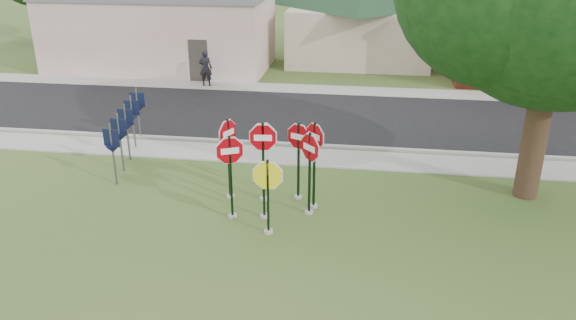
# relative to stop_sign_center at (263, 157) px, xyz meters

# --- Properties ---
(ground) EXTENTS (120.00, 120.00, 0.00)m
(ground) POSITION_rel_stop_sign_center_xyz_m (0.01, -1.01, -1.81)
(ground) COLOR #33511E
(ground) RESTS_ON ground
(sidewalk_near) EXTENTS (60.00, 1.60, 0.06)m
(sidewalk_near) POSITION_rel_stop_sign_center_xyz_m (0.01, 4.49, -1.78)
(sidewalk_near) COLOR gray
(sidewalk_near) RESTS_ON ground
(road) EXTENTS (60.00, 7.00, 0.04)m
(road) POSITION_rel_stop_sign_center_xyz_m (0.01, 8.99, -1.79)
(road) COLOR black
(road) RESTS_ON ground
(sidewalk_far) EXTENTS (60.00, 1.60, 0.06)m
(sidewalk_far) POSITION_rel_stop_sign_center_xyz_m (0.01, 13.29, -1.78)
(sidewalk_far) COLOR gray
(sidewalk_far) RESTS_ON ground
(curb) EXTENTS (60.00, 0.20, 0.14)m
(curb) POSITION_rel_stop_sign_center_xyz_m (0.01, 5.49, -1.74)
(curb) COLOR gray
(curb) RESTS_ON ground
(stop_sign_center) EXTENTS (1.03, 0.24, 2.89)m
(stop_sign_center) POSITION_rel_stop_sign_center_xyz_m (0.00, 0.00, 0.00)
(stop_sign_center) COLOR #9B9891
(stop_sign_center) RESTS_ON ground
(stop_sign_yellow) EXTENTS (1.08, 0.24, 2.20)m
(stop_sign_yellow) POSITION_rel_stop_sign_center_xyz_m (0.26, -0.82, -0.50)
(stop_sign_yellow) COLOR #9B9891
(stop_sign_yellow) RESTS_ON ground
(stop_sign_left) EXTENTS (0.97, 0.45, 2.52)m
(stop_sign_left) POSITION_rel_stop_sign_center_xyz_m (-0.88, -0.12, -0.25)
(stop_sign_left) COLOR #9B9891
(stop_sign_left) RESTS_ON ground
(stop_sign_right) EXTENTS (0.74, 0.79, 2.53)m
(stop_sign_right) POSITION_rel_stop_sign_center_xyz_m (1.20, 0.42, -0.25)
(stop_sign_right) COLOR #9B9891
(stop_sign_right) RESTS_ON ground
(stop_sign_back_right) EXTENTS (0.97, 0.47, 2.48)m
(stop_sign_back_right) POSITION_rel_stop_sign_center_xyz_m (0.78, 1.34, -0.29)
(stop_sign_back_right) COLOR #9B9891
(stop_sign_back_right) RESTS_ON ground
(stop_sign_back_left) EXTENTS (0.93, 0.37, 2.54)m
(stop_sign_back_left) POSITION_rel_stop_sign_center_xyz_m (-0.22, 1.06, -0.26)
(stop_sign_back_left) COLOR #9B9891
(stop_sign_back_left) RESTS_ON ground
(stop_sign_far_right) EXTENTS (0.74, 0.70, 2.69)m
(stop_sign_far_right) POSITION_rel_stop_sign_center_xyz_m (1.29, 0.81, -0.15)
(stop_sign_far_right) COLOR #9B9891
(stop_sign_far_right) RESTS_ON ground
(stop_sign_far_left) EXTENTS (0.44, 0.98, 2.58)m
(stop_sign_far_left) POSITION_rel_stop_sign_center_xyz_m (-1.23, 1.08, -0.21)
(stop_sign_far_left) COLOR #9B9891
(stop_sign_far_left) RESTS_ON ground
(route_sign_row) EXTENTS (1.43, 4.63, 2.00)m
(route_sign_row) POSITION_rel_stop_sign_center_xyz_m (-5.39, 3.49, -0.59)
(route_sign_row) COLOR #59595E
(route_sign_row) RESTS_ON ground
(building_stucco) EXTENTS (12.20, 6.20, 4.20)m
(building_stucco) POSITION_rel_stop_sign_center_xyz_m (-8.98, 16.99, 0.34)
(building_stucco) COLOR beige
(building_stucco) RESTS_ON ground
(building_brick) EXTENTS (10.20, 6.20, 4.75)m
(building_brick) POSITION_rel_stop_sign_center_xyz_m (12.01, 17.49, 0.59)
(building_brick) COLOR maroon
(building_brick) RESTS_ON ground
(pedestrian) EXTENTS (0.67, 0.46, 1.79)m
(pedestrian) POSITION_rel_stop_sign_center_xyz_m (-5.38, 13.15, -0.86)
(pedestrian) COLOR black
(pedestrian) RESTS_ON sidewalk_far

